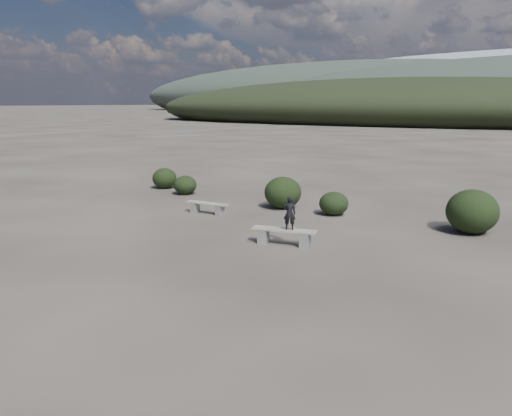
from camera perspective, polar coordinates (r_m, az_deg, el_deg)
The scene contains 9 objects.
ground at distance 11.96m, azimuth -12.35°, elevation -7.70°, with size 1200.00×1200.00×0.00m, color #302B26.
bench_left at distance 18.18m, azimuth -5.61°, elevation 0.11°, with size 1.66×0.46×0.41m.
bench_right at distance 14.17m, azimuth 3.21°, elevation -3.13°, with size 1.89×0.79×0.46m.
seated_person at distance 13.97m, azimuth 3.85°, elevation -0.57°, with size 0.35×0.23×0.95m, color black.
shrub_a at distance 22.16m, azimuth -8.10°, elevation 2.62°, with size 1.01×1.01×0.83m, color black.
shrub_b at distance 19.03m, azimuth 3.09°, elevation 1.78°, with size 1.41×1.41×1.21m, color black.
shrub_c at distance 18.09m, azimuth 8.88°, elevation 0.52°, with size 1.05×1.05×0.84m, color black.
shrub_d at distance 16.72m, azimuth 23.48°, elevation -0.37°, with size 1.56×1.56×1.36m, color black.
shrub_f at distance 23.89m, azimuth -10.41°, elevation 3.38°, with size 1.13×1.13×0.96m, color black.
Camera 1 is at (8.07, -7.88, 3.97)m, focal length 35.00 mm.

